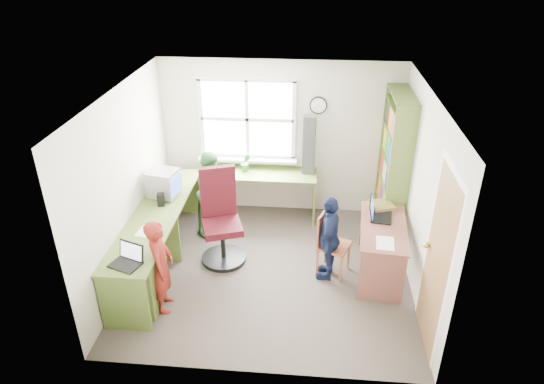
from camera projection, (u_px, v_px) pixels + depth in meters
The scene contains 19 objects.
room at pixel (272, 186), 5.95m from camera, with size 3.64×3.44×2.44m.
l_desk at pixel (165, 249), 6.07m from camera, with size 2.38×2.95×0.75m.
right_desk at pixel (382, 239), 6.17m from camera, with size 0.68×1.28×0.71m.
bookshelf at pixel (393, 169), 6.88m from camera, with size 0.30×1.02×2.10m.
swivel_chair at pixel (221, 222), 6.46m from camera, with size 0.77×0.77×1.30m.
wooden_chair at pixel (329, 241), 6.22m from camera, with size 0.48×0.48×0.86m.
crt_monitor at pixel (163, 183), 6.62m from camera, with size 0.44×0.41×0.38m.
laptop_left at pixel (128, 259), 5.31m from camera, with size 0.40×0.36×0.22m.
laptop_right at pixel (377, 213), 6.25m from camera, with size 0.35×0.40×0.25m.
speaker_a at pixel (161, 200), 6.42m from camera, with size 0.10×0.10×0.17m.
speaker_b at pixel (170, 184), 6.82m from camera, with size 0.11×0.11×0.18m.
cd_tower at pixel (309, 145), 7.16m from camera, with size 0.19×0.17×0.90m.
game_box at pixel (382, 206), 6.48m from camera, with size 0.37×0.37×0.06m.
paper_a at pixel (146, 231), 5.91m from camera, with size 0.23×0.30×0.00m.
paper_b at pixel (385, 243), 5.74m from camera, with size 0.24×0.32×0.00m.
potted_plant at pixel (246, 163), 7.34m from camera, with size 0.15×0.12×0.27m, color #317930.
person_red at pixel (161, 266), 5.54m from camera, with size 0.43×0.28×1.18m, color maroon.
person_green at pixel (213, 192), 7.04m from camera, with size 0.61×0.48×1.26m, color #2B6D33.
person_navy at pixel (329, 238), 6.09m from camera, with size 0.68×0.28×1.16m, color #151F42.
Camera 1 is at (0.48, -5.17, 3.94)m, focal length 32.00 mm.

